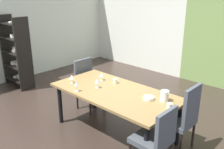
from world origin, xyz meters
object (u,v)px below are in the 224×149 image
at_px(cup_rear, 169,106).
at_px(cup_south, 115,81).
at_px(display_shelf, 16,52).
at_px(wine_glass_west, 72,77).
at_px(wine_glass_front, 97,81).
at_px(wine_glass_right, 102,75).
at_px(chair_right_near, 157,137).
at_px(wine_glass_left, 76,84).
at_px(pitcher_east, 165,96).
at_px(chair_left_far, 88,82).
at_px(chair_right_far, 183,116).
at_px(dining_table, 115,95).
at_px(serving_bowl_corner, 149,98).

distance_m(cup_rear, cup_south, 1.17).
xyz_separation_m(display_shelf, wine_glass_west, (2.35, -0.20, 0.02)).
bearing_deg(wine_glass_front, wine_glass_right, 123.36).
bearing_deg(chair_right_near, cup_rear, 11.12).
bearing_deg(wine_glass_left, pitcher_east, 28.19).
bearing_deg(wine_glass_left, chair_left_far, 128.51).
bearing_deg(cup_south, wine_glass_left, -106.88).
relative_size(chair_right_far, pitcher_east, 6.50).
xyz_separation_m(dining_table, cup_rear, (0.93, 0.06, 0.11)).
bearing_deg(chair_right_near, display_shelf, 86.18).
relative_size(wine_glass_front, wine_glass_left, 0.87).
height_order(dining_table, chair_right_far, chair_right_far).
bearing_deg(wine_glass_right, wine_glass_west, -122.71).
bearing_deg(wine_glass_west, chair_right_far, 17.54).
bearing_deg(wine_glass_west, wine_glass_right, 57.29).
relative_size(dining_table, cup_rear, 27.04).
bearing_deg(wine_glass_right, serving_bowl_corner, -4.36).
distance_m(chair_right_near, serving_bowl_corner, 0.67).
xyz_separation_m(cup_south, pitcher_east, (0.98, -0.03, 0.04)).
distance_m(chair_right_far, wine_glass_west, 1.89).
bearing_deg(dining_table, pitcher_east, 16.05).
relative_size(cup_rear, pitcher_east, 0.47).
xyz_separation_m(dining_table, display_shelf, (-3.11, -0.05, 0.16)).
relative_size(wine_glass_front, cup_rear, 2.08).
relative_size(chair_right_near, display_shelf, 0.55).
distance_m(chair_right_far, display_shelf, 4.16).
xyz_separation_m(wine_glass_front, pitcher_east, (1.06, 0.32, -0.03)).
bearing_deg(cup_rear, wine_glass_right, 174.85).
distance_m(chair_left_far, wine_glass_west, 0.69).
bearing_deg(chair_left_far, wine_glass_left, 38.51).
height_order(cup_rear, cup_south, cup_south).
bearing_deg(wine_glass_front, dining_table, 18.47).
height_order(wine_glass_front, cup_south, wine_glass_front).
height_order(dining_table, wine_glass_west, wine_glass_west).
xyz_separation_m(chair_right_far, pitcher_east, (-0.26, -0.10, 0.27)).
xyz_separation_m(chair_right_far, chair_left_far, (-2.03, 0.00, -0.02)).
height_order(chair_right_far, pitcher_east, chair_right_far).
xyz_separation_m(chair_right_far, wine_glass_west, (-1.78, -0.56, 0.30)).
bearing_deg(cup_rear, wine_glass_west, -169.79).
height_order(dining_table, cup_south, cup_south).
bearing_deg(wine_glass_front, cup_rear, 7.50).
bearing_deg(dining_table, wine_glass_left, -135.57).
distance_m(chair_right_near, cup_south, 1.38).
bearing_deg(wine_glass_left, display_shelf, 172.14).
relative_size(chair_left_far, wine_glass_west, 6.84).
bearing_deg(chair_left_far, wine_glass_west, 23.86).
xyz_separation_m(chair_right_far, wine_glass_right, (-1.50, -0.13, 0.29)).
relative_size(chair_left_far, cup_south, 12.19).
height_order(wine_glass_right, cup_south, wine_glass_right).
bearing_deg(pitcher_east, dining_table, -163.95).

